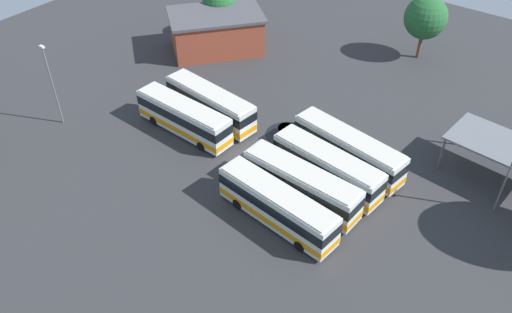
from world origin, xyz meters
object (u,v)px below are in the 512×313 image
(bus_row0_slot1, at_px, (327,167))
(tree_north_edge, at_px, (220,3))
(bus_row1_slot2, at_px, (184,117))
(tree_south_edge, at_px, (426,18))
(bus_row1_slot1, at_px, (210,103))
(lamp_post_near_entrance, at_px, (509,172))
(lamp_post_by_building, at_px, (52,83))
(depot_building, at_px, (216,31))
(bus_row0_slot2, at_px, (301,184))
(bus_row0_slot3, at_px, (277,205))
(bus_row0_slot0, at_px, (348,149))
(maintenance_shelter, at_px, (508,148))

(bus_row0_slot1, xyz_separation_m, tree_north_edge, (26.74, -16.86, 2.70))
(bus_row1_slot2, bearing_deg, tree_south_edge, -113.12)
(bus_row1_slot1, bearing_deg, bus_row1_slot2, 82.06)
(lamp_post_near_entrance, bearing_deg, tree_north_edge, -15.53)
(lamp_post_by_building, bearing_deg, depot_building, -96.05)
(bus_row0_slot2, height_order, tree_south_edge, tree_south_edge)
(bus_row0_slot3, relative_size, depot_building, 0.83)
(bus_row0_slot3, bearing_deg, tree_south_edge, -86.05)
(bus_row0_slot1, bearing_deg, bus_row0_slot0, -93.34)
(bus_row1_slot2, height_order, lamp_post_by_building, lamp_post_by_building)
(bus_row0_slot1, bearing_deg, maintenance_shelter, -140.51)
(bus_row0_slot1, distance_m, bus_row0_slot3, 6.70)
(maintenance_shelter, bearing_deg, bus_row0_slot1, 39.49)
(lamp_post_near_entrance, bearing_deg, bus_row1_slot1, 8.55)
(maintenance_shelter, bearing_deg, bus_row1_slot1, 17.64)
(bus_row0_slot3, xyz_separation_m, bus_row1_slot1, (14.33, -8.08, -0.00))
(bus_row0_slot2, bearing_deg, tree_north_edge, -37.63)
(bus_row0_slot1, bearing_deg, tree_south_edge, -83.52)
(maintenance_shelter, relative_size, tree_north_edge, 1.55)
(lamp_post_near_entrance, bearing_deg, bus_row0_slot2, 32.65)
(bus_row0_slot1, height_order, tree_south_edge, tree_south_edge)
(bus_row0_slot1, distance_m, bus_row0_slot2, 3.34)
(bus_row0_slot2, height_order, lamp_post_by_building, lamp_post_by_building)
(bus_row0_slot0, bearing_deg, bus_row0_slot1, 86.66)
(bus_row0_slot1, bearing_deg, bus_row1_slot2, 7.52)
(bus_row1_slot1, xyz_separation_m, tree_south_edge, (-11.99, -25.75, 3.48))
(bus_row0_slot0, xyz_separation_m, tree_north_edge, (26.94, -13.44, 2.70))
(bus_row0_slot0, xyz_separation_m, lamp_post_near_entrance, (-13.22, -2.29, 2.56))
(bus_row0_slot2, distance_m, tree_north_edge, 33.10)
(bus_row1_slot2, relative_size, lamp_post_near_entrance, 1.40)
(bus_row1_slot2, relative_size, maintenance_shelter, 1.06)
(maintenance_shelter, bearing_deg, bus_row0_slot2, 46.10)
(bus_row1_slot1, distance_m, maintenance_shelter, 28.77)
(bus_row1_slot2, relative_size, depot_building, 0.82)
(bus_row0_slot1, relative_size, lamp_post_by_building, 1.23)
(bus_row0_slot2, distance_m, depot_building, 29.29)
(bus_row0_slot2, relative_size, bus_row1_slot1, 0.98)
(depot_building, height_order, maintenance_shelter, depot_building)
(bus_row1_slot1, height_order, depot_building, depot_building)
(bus_row1_slot1, relative_size, lamp_post_by_building, 1.27)
(depot_building, relative_size, lamp_post_near_entrance, 1.72)
(bus_row0_slot2, height_order, bus_row1_slot1, same)
(tree_north_edge, bearing_deg, bus_row0_slot2, 142.37)
(bus_row1_slot1, bearing_deg, tree_north_edge, -52.94)
(bus_row0_slot3, distance_m, tree_north_edge, 35.16)
(tree_south_edge, bearing_deg, lamp_post_near_entrance, 127.55)
(lamp_post_by_building, bearing_deg, bus_row0_slot3, -175.67)
(bus_row0_slot0, distance_m, depot_building, 26.77)
(maintenance_shelter, distance_m, lamp_post_near_entrance, 4.65)
(bus_row0_slot0, xyz_separation_m, depot_building, (24.78, -10.12, 0.64))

